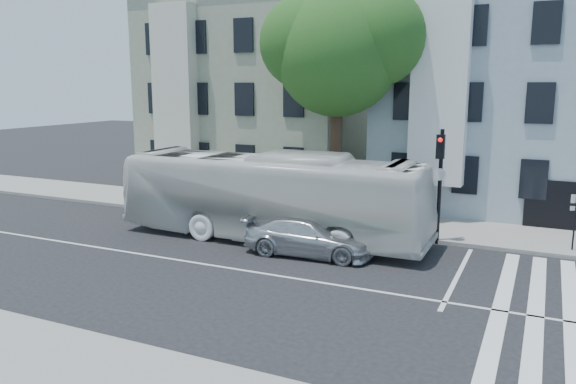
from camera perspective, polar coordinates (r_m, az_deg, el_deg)
The scene contains 11 objects.
ground at distance 19.07m, azimuth -4.20°, elevation -8.01°, with size 120.00×120.00×0.00m, color black.
sidewalk_far at distance 26.04m, azimuth 4.40°, elevation -2.66°, with size 80.00×4.00×0.15m, color gray.
sidewalk_near at distance 13.23m, azimuth -22.15°, elevation -17.40°, with size 80.00×4.00×0.15m, color gray.
building_left at distance 34.57m, azimuth -2.35°, elevation 9.79°, with size 12.00×10.00×11.00m, color gray.
building_right at distance 30.78m, azimuth 21.80°, elevation 8.89°, with size 12.00×10.00×11.00m, color #8C9FA7.
street_tree at distance 26.04m, azimuth 5.37°, elevation 14.52°, with size 7.30×5.90×11.10m.
bus at distance 22.38m, azimuth -1.71°, elevation -0.45°, with size 12.68×2.97×3.53m, color silver.
sedan at distance 20.61m, azimuth 2.15°, elevation -4.51°, with size 4.80×1.95×1.39m, color silver.
hedge at distance 25.90m, azimuth -1.97°, elevation -1.75°, with size 8.50×0.84×0.70m, color #1C571D, non-canonical shape.
traffic_signal at distance 22.22m, azimuth 15.18°, elevation 2.07°, with size 0.47×0.54×4.50m.
far_sign_pole at distance 23.05m, azimuth 27.18°, elevation -1.82°, with size 0.39×0.22×2.21m.
Camera 1 is at (8.85, -15.72, 6.17)m, focal length 35.00 mm.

